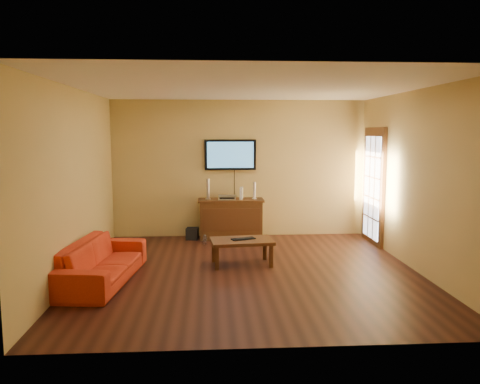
{
  "coord_description": "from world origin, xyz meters",
  "views": [
    {
      "loc": [
        -0.56,
        -6.76,
        2.07
      ],
      "look_at": [
        -0.09,
        0.8,
        1.1
      ],
      "focal_mm": 35.0,
      "sensor_mm": 36.0,
      "label": 1
    }
  ],
  "objects": [
    {
      "name": "coffee_table",
      "position": [
        -0.09,
        0.38,
        0.35
      ],
      "size": [
        1.01,
        0.67,
        0.4
      ],
      "color": "#43240F",
      "rests_on": "ground"
    },
    {
      "name": "ground_plane",
      "position": [
        0.0,
        0.0,
        0.0
      ],
      "size": [
        5.0,
        5.0,
        0.0
      ],
      "primitive_type": "plane",
      "color": "black",
      "rests_on": "ground"
    },
    {
      "name": "french_door",
      "position": [
        2.46,
        1.7,
        1.05
      ],
      "size": [
        0.07,
        1.02,
        2.22
      ],
      "color": "#43240F",
      "rests_on": "ground"
    },
    {
      "name": "game_console",
      "position": [
        0.03,
        2.22,
        0.9
      ],
      "size": [
        0.08,
        0.18,
        0.24
      ],
      "primitive_type": "cube",
      "rotation": [
        0.0,
        0.0,
        -0.19
      ],
      "color": "white",
      "rests_on": "media_console"
    },
    {
      "name": "sofa",
      "position": [
        -2.09,
        -0.33,
        0.38
      ],
      "size": [
        0.79,
        2.0,
        0.76
      ],
      "primitive_type": "imported",
      "rotation": [
        0.0,
        0.0,
        1.45
      ],
      "color": "red",
      "rests_on": "ground"
    },
    {
      "name": "bottle",
      "position": [
        -0.68,
        1.79,
        0.08
      ],
      "size": [
        0.06,
        0.06,
        0.18
      ],
      "color": "white",
      "rests_on": "ground"
    },
    {
      "name": "av_receiver",
      "position": [
        -0.25,
        2.24,
        0.81
      ],
      "size": [
        0.34,
        0.25,
        0.08
      ],
      "primitive_type": "cube",
      "rotation": [
        0.0,
        0.0,
        -0.03
      ],
      "color": "silver",
      "rests_on": "media_console"
    },
    {
      "name": "speaker_left",
      "position": [
        -0.62,
        2.25,
        0.96
      ],
      "size": [
        0.11,
        0.11,
        0.4
      ],
      "color": "silver",
      "rests_on": "media_console"
    },
    {
      "name": "subwoofer",
      "position": [
        -0.93,
        2.19,
        0.11
      ],
      "size": [
        0.25,
        0.25,
        0.22
      ],
      "primitive_type": "cube",
      "rotation": [
        0.0,
        0.0,
        -0.12
      ],
      "color": "black",
      "rests_on": "ground"
    },
    {
      "name": "media_console",
      "position": [
        -0.18,
        2.25,
        0.39
      ],
      "size": [
        1.27,
        0.49,
        0.78
      ],
      "color": "#43240F",
      "rests_on": "ground"
    },
    {
      "name": "keyboard",
      "position": [
        -0.06,
        0.39,
        0.41
      ],
      "size": [
        0.4,
        0.27,
        0.02
      ],
      "color": "black",
      "rests_on": "coffee_table"
    },
    {
      "name": "television",
      "position": [
        -0.18,
        2.45,
        1.63
      ],
      "size": [
        1.01,
        0.08,
        0.6
      ],
      "color": "black",
      "rests_on": "ground"
    },
    {
      "name": "speaker_right",
      "position": [
        0.28,
        2.27,
        0.93
      ],
      "size": [
        0.09,
        0.09,
        0.33
      ],
      "color": "silver",
      "rests_on": "media_console"
    },
    {
      "name": "room_walls",
      "position": [
        0.0,
        0.62,
        1.69
      ],
      "size": [
        5.0,
        5.0,
        5.0
      ],
      "color": "tan",
      "rests_on": "ground"
    }
  ]
}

